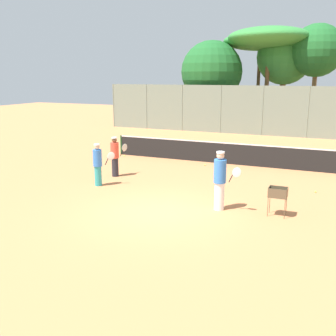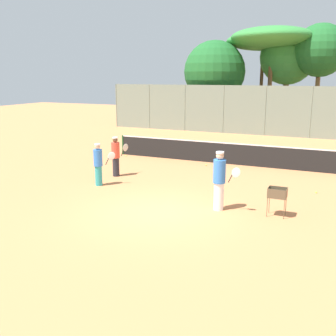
# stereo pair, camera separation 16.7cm
# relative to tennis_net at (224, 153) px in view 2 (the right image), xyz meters

# --- Properties ---
(ground_plane) EXTENTS (80.00, 80.00, 0.00)m
(ground_plane) POSITION_rel_tennis_net_xyz_m (0.00, -7.78, -0.56)
(ground_plane) COLOR #D37F4C
(tennis_net) EXTENTS (11.65, 0.10, 1.07)m
(tennis_net) POSITION_rel_tennis_net_xyz_m (0.00, 0.00, 0.00)
(tennis_net) COLOR #26592D
(tennis_net) RESTS_ON ground_plane
(back_fence) EXTENTS (25.01, 0.08, 3.57)m
(back_fence) POSITION_rel_tennis_net_xyz_m (0.00, 10.32, 1.23)
(back_fence) COLOR gray
(back_fence) RESTS_ON ground_plane
(tree_0) EXTENTS (4.45, 4.45, 7.96)m
(tree_0) POSITION_rel_tennis_net_xyz_m (0.61, 15.57, 5.14)
(tree_0) COLOR brown
(tree_0) RESTS_ON ground_plane
(tree_2) EXTENTS (4.99, 4.99, 7.06)m
(tree_2) POSITION_rel_tennis_net_xyz_m (-4.78, 13.15, 4.00)
(tree_2) COLOR brown
(tree_2) RESTS_ON ground_plane
(tree_3) EXTENTS (6.01, 6.01, 7.74)m
(tree_3) POSITION_rel_tennis_net_xyz_m (-1.34, 15.23, 6.40)
(tree_3) COLOR brown
(tree_3) RESTS_ON ground_plane
(tree_4) EXTENTS (6.40, 6.40, 7.96)m
(tree_4) POSITION_rel_tennis_net_xyz_m (-0.43, 13.98, 6.55)
(tree_4) COLOR brown
(tree_4) RESTS_ON ground_plane
(tree_5) EXTENTS (3.99, 3.99, 8.12)m
(tree_5) POSITION_rel_tennis_net_xyz_m (3.12, 14.51, 5.53)
(tree_5) COLOR brown
(tree_5) RESTS_ON ground_plane
(player_white_outfit) EXTENTS (0.96, 0.40, 1.93)m
(player_white_outfit) POSITION_rel_tennis_net_xyz_m (1.79, -6.72, 0.44)
(player_white_outfit) COLOR white
(player_white_outfit) RESTS_ON ground_plane
(player_red_cap) EXTENTS (0.79, 0.58, 1.68)m
(player_red_cap) POSITION_rel_tennis_net_xyz_m (-3.41, -5.86, 0.31)
(player_red_cap) COLOR teal
(player_red_cap) RESTS_ON ground_plane
(player_yellow_shirt) EXTENTS (0.47, 0.86, 1.71)m
(player_yellow_shirt) POSITION_rel_tennis_net_xyz_m (-3.58, -4.30, 0.33)
(player_yellow_shirt) COLOR #26262D
(player_yellow_shirt) RESTS_ON ground_plane
(ball_cart) EXTENTS (0.56, 0.41, 0.91)m
(ball_cart) POSITION_rel_tennis_net_xyz_m (3.60, -6.57, 0.12)
(ball_cart) COLOR brown
(ball_cart) RESTS_ON ground_plane
(tennis_ball_0) EXTENTS (0.07, 0.07, 0.07)m
(tennis_ball_0) POSITION_rel_tennis_net_xyz_m (-0.65, -0.79, -0.53)
(tennis_ball_0) COLOR #D1E54C
(tennis_ball_0) RESTS_ON ground_plane
(tennis_ball_1) EXTENTS (0.07, 0.07, 0.07)m
(tennis_ball_1) POSITION_rel_tennis_net_xyz_m (-5.37, -0.38, -0.53)
(tennis_ball_1) COLOR #D1E54C
(tennis_ball_1) RESTS_ON ground_plane
(tennis_ball_2) EXTENTS (0.07, 0.07, 0.07)m
(tennis_ball_2) POSITION_rel_tennis_net_xyz_m (4.56, -3.45, -0.53)
(tennis_ball_2) COLOR #D1E54C
(tennis_ball_2) RESTS_ON ground_plane
(parked_car) EXTENTS (4.20, 1.70, 1.60)m
(parked_car) POSITION_rel_tennis_net_xyz_m (-1.54, 13.18, 0.10)
(parked_car) COLOR #B2B7BC
(parked_car) RESTS_ON ground_plane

